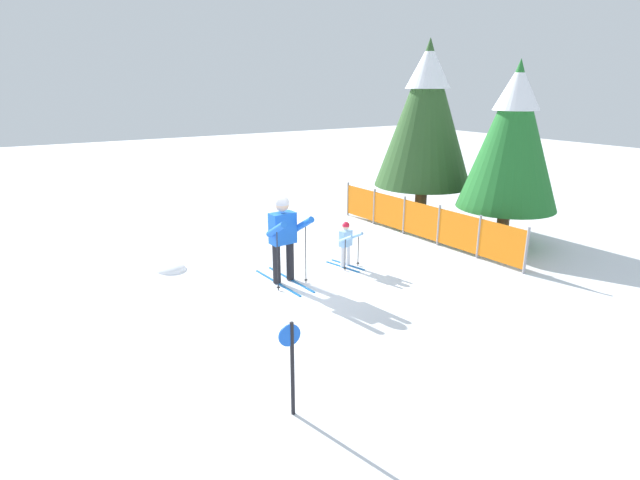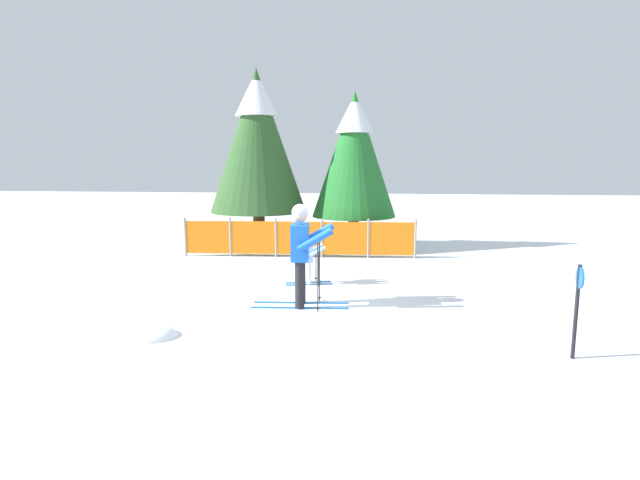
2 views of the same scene
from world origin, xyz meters
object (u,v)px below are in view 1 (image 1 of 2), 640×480
conifer_far (426,112)px  conifer_near (513,134)px  skier_adult (283,231)px  trail_marker (291,358)px  safety_fence (421,220)px  skier_child (346,241)px

conifer_far → conifer_near: bearing=4.5°
skier_adult → trail_marker: skier_adult is taller
safety_fence → conifer_far: conifer_far is taller
skier_child → skier_adult: bearing=-101.5°
skier_adult → safety_fence: size_ratio=0.29×
skier_adult → conifer_far: bearing=106.3°
skier_adult → conifer_near: 6.20m
conifer_far → skier_child: bearing=-63.9°
safety_fence → trail_marker: trail_marker is taller
skier_child → trail_marker: 5.31m
safety_fence → trail_marker: size_ratio=4.94×
trail_marker → conifer_near: bearing=111.9°
skier_child → trail_marker: (3.92, -3.58, 0.18)m
conifer_far → trail_marker: conifer_far is taller
skier_adult → safety_fence: skier_adult is taller
skier_child → conifer_far: conifer_far is taller
conifer_far → conifer_near: conifer_far is taller
skier_child → conifer_near: (0.74, 4.33, 2.17)m
safety_fence → conifer_near: (1.39, 1.50, 2.25)m
skier_child → conifer_near: conifer_near is taller
skier_adult → trail_marker: (3.85, -1.98, -0.31)m
skier_child → conifer_far: size_ratio=0.20×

